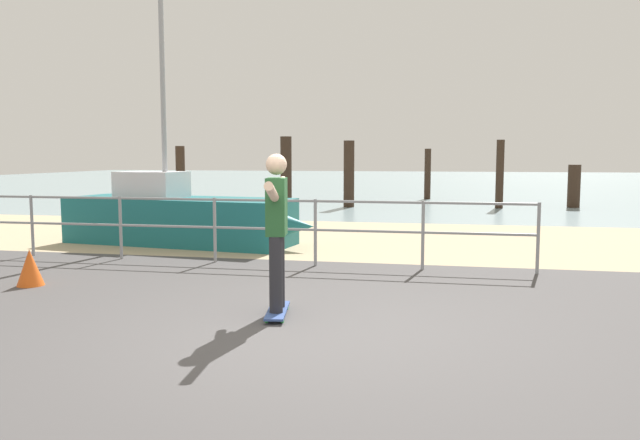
% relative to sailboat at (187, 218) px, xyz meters
% --- Properties ---
extents(ground_plane, '(24.00, 10.00, 0.04)m').
position_rel_sailboat_xyz_m(ground_plane, '(3.49, -6.47, -0.52)').
color(ground_plane, '#474444').
rests_on(ground_plane, ground).
extents(beach_strip, '(24.00, 6.00, 0.04)m').
position_rel_sailboat_xyz_m(beach_strip, '(3.49, 1.53, -0.52)').
color(beach_strip, tan).
rests_on(beach_strip, ground).
extents(sea_surface, '(72.00, 50.00, 0.04)m').
position_rel_sailboat_xyz_m(sea_surface, '(3.49, 29.53, -0.52)').
color(sea_surface, '#849EA3').
rests_on(sea_surface, ground).
extents(railing_fence, '(9.84, 0.05, 1.05)m').
position_rel_sailboat_xyz_m(railing_fence, '(1.28, -1.87, 0.18)').
color(railing_fence, gray).
rests_on(railing_fence, ground).
extents(sailboat, '(5.05, 1.97, 5.11)m').
position_rel_sailboat_xyz_m(sailboat, '(0.00, 0.00, 0.00)').
color(sailboat, '#19666B').
rests_on(sailboat, ground).
extents(skateboard, '(0.33, 0.82, 0.08)m').
position_rel_sailboat_xyz_m(skateboard, '(3.14, -4.90, -0.45)').
color(skateboard, '#334C8C').
rests_on(skateboard, ground).
extents(skateboarder, '(0.33, 1.44, 1.65)m').
position_rel_sailboat_xyz_m(skateboarder, '(3.14, -4.90, 0.50)').
color(skateboarder, '#26262B').
rests_on(skateboarder, skateboard).
extents(groyne_post_0, '(0.28, 0.28, 1.99)m').
position_rel_sailboat_xyz_m(groyne_post_0, '(-3.08, 6.65, 0.47)').
color(groyne_post_0, '#332319').
rests_on(groyne_post_0, ground).
extents(groyne_post_1, '(0.39, 0.39, 2.36)m').
position_rel_sailboat_xyz_m(groyne_post_1, '(-0.68, 10.17, 0.66)').
color(groyne_post_1, '#332319').
rests_on(groyne_post_1, ground).
extents(groyne_post_2, '(0.35, 0.35, 2.19)m').
position_rel_sailboat_xyz_m(groyne_post_2, '(1.72, 9.10, 0.57)').
color(groyne_post_2, '#332319').
rests_on(groyne_post_2, ground).
extents(groyne_post_3, '(0.24, 0.24, 1.96)m').
position_rel_sailboat_xyz_m(groyne_post_3, '(4.12, 13.43, 0.46)').
color(groyne_post_3, '#332319').
rests_on(groyne_post_3, ground).
extents(groyne_post_4, '(0.25, 0.25, 2.20)m').
position_rel_sailboat_xyz_m(groyne_post_4, '(6.51, 9.60, 0.58)').
color(groyne_post_4, '#332319').
rests_on(groyne_post_4, ground).
extents(groyne_post_5, '(0.40, 0.40, 1.41)m').
position_rel_sailboat_xyz_m(groyne_post_5, '(8.91, 10.40, 0.18)').
color(groyne_post_5, '#332319').
rests_on(groyne_post_5, ground).
extents(traffic_cone, '(0.36, 0.36, 0.50)m').
position_rel_sailboat_xyz_m(traffic_cone, '(-0.43, -4.06, -0.27)').
color(traffic_cone, '#E55919').
rests_on(traffic_cone, ground).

